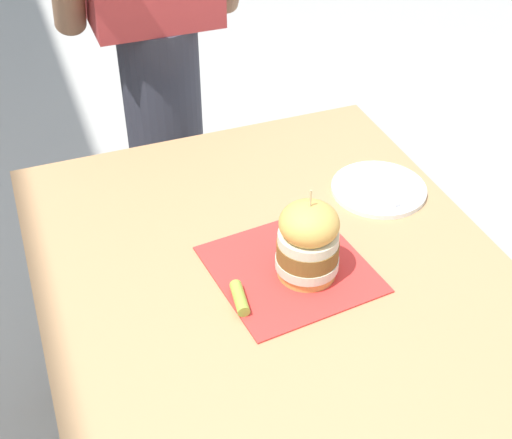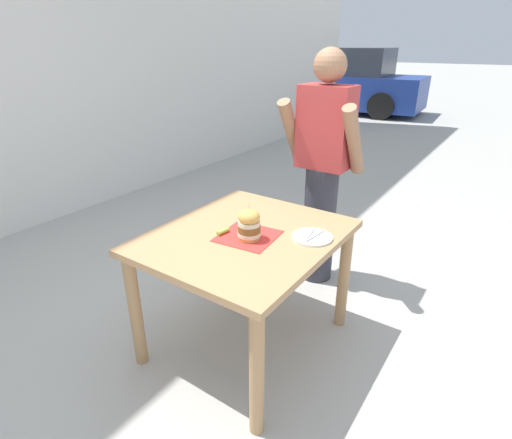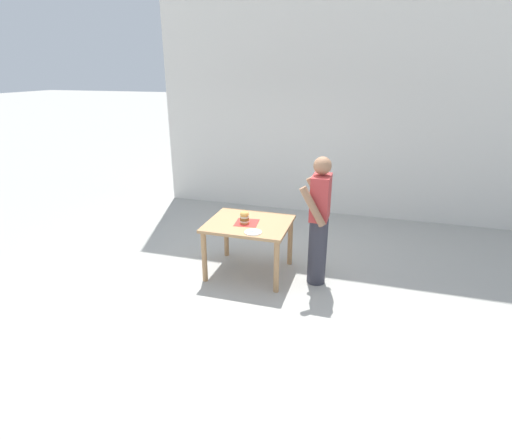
# 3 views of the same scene
# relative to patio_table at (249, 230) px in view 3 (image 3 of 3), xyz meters

# --- Properties ---
(ground_plane) EXTENTS (80.00, 80.00, 0.00)m
(ground_plane) POSITION_rel_patio_table_xyz_m (0.00, 0.00, -0.63)
(ground_plane) COLOR #ADAAA3
(patio_table) EXTENTS (0.93, 1.10, 0.74)m
(patio_table) POSITION_rel_patio_table_xyz_m (0.00, 0.00, 0.00)
(patio_table) COLOR tan
(patio_table) RESTS_ON ground
(serving_paper) EXTENTS (0.33, 0.33, 0.00)m
(serving_paper) POSITION_rel_patio_table_xyz_m (0.03, -0.02, 0.12)
(serving_paper) COLOR red
(serving_paper) RESTS_ON patio_table
(sandwich) EXTENTS (0.13, 0.13, 0.20)m
(sandwich) POSITION_rel_patio_table_xyz_m (0.05, -0.04, 0.20)
(sandwich) COLOR gold
(sandwich) RESTS_ON serving_paper
(pickle_spear) EXTENTS (0.03, 0.08, 0.02)m
(pickle_spear) POSITION_rel_patio_table_xyz_m (-0.10, -0.08, 0.13)
(pickle_spear) COLOR #8EA83D
(pickle_spear) RESTS_ON serving_paper
(side_plate_with_forks) EXTENTS (0.22, 0.22, 0.02)m
(side_plate_with_forks) POSITION_rel_patio_table_xyz_m (0.33, 0.16, 0.12)
(side_plate_with_forks) COLOR white
(side_plate_with_forks) RESTS_ON patio_table
(diner_across_table) EXTENTS (0.55, 0.35, 1.69)m
(diner_across_table) POSITION_rel_patio_table_xyz_m (0.01, 0.93, 0.25)
(diner_across_table) COLOR #33333D
(diner_across_table) RESTS_ON ground
(building_wall) EXTENTS (0.30, 10.00, 6.34)m
(building_wall) POSITION_rel_patio_table_xyz_m (-2.93, 2.38, 2.54)
(building_wall) COLOR silver
(building_wall) RESTS_ON ground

